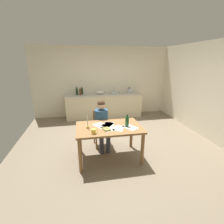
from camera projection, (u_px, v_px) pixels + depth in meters
ground_plane at (116, 145)px, 4.36m from camera, size 5.20×5.20×0.04m
wall_back at (102, 82)px, 6.40m from camera, size 5.20×0.12×2.60m
wall_right at (212, 91)px, 4.43m from camera, size 0.12×5.20×2.60m
kitchen_counter at (104, 105)px, 6.32m from camera, size 2.84×0.64×0.90m
dining_table at (109, 131)px, 3.55m from camera, size 1.37×0.89×0.75m
chair_at_table at (101, 126)px, 4.22m from camera, size 0.43×0.43×0.89m
person_seated at (102, 121)px, 4.04m from camera, size 0.34×0.60×1.19m
coffee_mug at (94, 131)px, 3.18m from camera, size 0.12×0.09×0.09m
candlestick at (88, 125)px, 3.41m from camera, size 0.06×0.06×0.26m
book_magazine at (107, 129)px, 3.36m from camera, size 0.17×0.20×0.03m
paper_letter at (108, 124)px, 3.65m from camera, size 0.34×0.36×0.00m
paper_bill at (100, 125)px, 3.59m from camera, size 0.33×0.36×0.00m
paper_envelope at (109, 124)px, 3.64m from camera, size 0.29×0.35×0.00m
paper_receipt at (107, 129)px, 3.41m from camera, size 0.30×0.35×0.00m
paper_notice at (119, 128)px, 3.44m from camera, size 0.32×0.36×0.00m
paper_flyer at (130, 127)px, 3.48m from camera, size 0.33×0.36×0.00m
wine_bottle_on_table at (127, 121)px, 3.50m from camera, size 0.08×0.08×0.27m
sink_unit at (115, 93)px, 6.26m from camera, size 0.36×0.36×0.24m
bottle_oil at (77, 91)px, 5.98m from camera, size 0.08×0.08×0.28m
bottle_vinegar at (80, 92)px, 5.96m from camera, size 0.08×0.08×0.25m
bottle_wine_red at (82, 91)px, 6.10m from camera, size 0.08×0.08×0.26m
mixing_bowl at (100, 92)px, 6.15m from camera, size 0.27×0.27×0.12m
stovetop_kettle at (129, 90)px, 6.33m from camera, size 0.18×0.18×0.22m
wine_glass_near_sink at (105, 90)px, 6.31m from camera, size 0.07×0.07×0.15m
wine_glass_by_kettle at (102, 90)px, 6.29m from camera, size 0.07×0.07×0.15m
wine_glass_back_left at (99, 90)px, 6.26m from camera, size 0.07×0.07×0.15m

